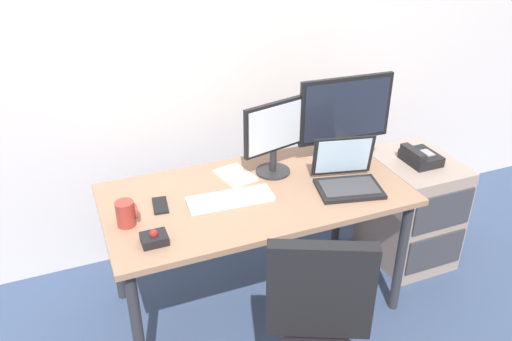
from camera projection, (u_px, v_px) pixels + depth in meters
name	position (u px, v px, depth m)	size (l,w,h in m)	color
ground_plane	(256.00, 301.00, 2.88)	(8.00, 8.00, 0.00)	#354667
back_wall	(206.00, 18.00, 2.80)	(6.00, 0.10, 2.80)	silver
desk	(256.00, 205.00, 2.58)	(1.48, 0.76, 0.71)	#936E55
file_cabinet	(410.00, 209.00, 3.10)	(0.42, 0.53, 0.66)	gray
desk_phone	(420.00, 157.00, 2.91)	(0.17, 0.20, 0.09)	black
monitor_main	(345.00, 114.00, 2.74)	(0.52, 0.18, 0.46)	#262628
monitor_side	(274.00, 134.00, 2.61)	(0.35, 0.18, 0.39)	#262628
keyboard	(230.00, 199.00, 2.46)	(0.42, 0.16, 0.03)	silver
laptop	(347.00, 176.00, 2.57)	(0.36, 0.32, 0.24)	black
trackball_mouse	(154.00, 238.00, 2.17)	(0.11, 0.09, 0.07)	black
coffee_mug	(126.00, 213.00, 2.27)	(0.09, 0.08, 0.12)	#9E332C
paper_notepad	(235.00, 175.00, 2.67)	(0.15, 0.21, 0.01)	white
cell_phone	(160.00, 205.00, 2.42)	(0.07, 0.14, 0.01)	black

